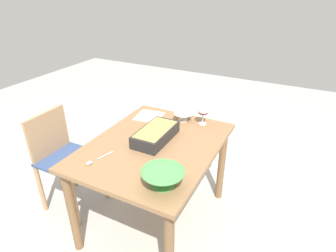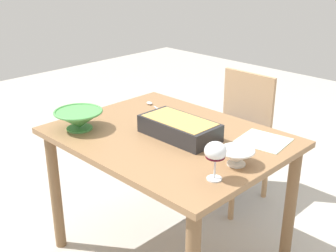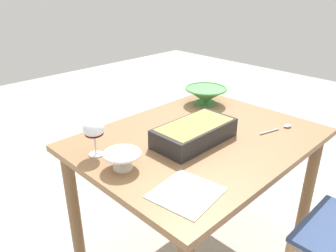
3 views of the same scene
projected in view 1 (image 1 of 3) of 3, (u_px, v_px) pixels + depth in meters
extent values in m
plane|color=#B2ADA3|center=(156.00, 219.00, 2.33)|extent=(8.00, 8.00, 0.00)
cube|color=olive|center=(154.00, 146.00, 2.00)|extent=(1.11, 0.86, 0.03)
cylinder|color=brown|center=(147.00, 145.00, 2.71)|extent=(0.06, 0.06, 0.69)
cylinder|color=brown|center=(72.00, 212.00, 1.92)|extent=(0.06, 0.06, 0.69)
cylinder|color=brown|center=(221.00, 165.00, 2.41)|extent=(0.06, 0.06, 0.69)
cube|color=#334772|center=(69.00, 159.00, 2.28)|extent=(0.40, 0.41, 0.02)
cube|color=tan|center=(48.00, 133.00, 2.27)|extent=(0.38, 0.02, 0.36)
cylinder|color=tan|center=(75.00, 203.00, 2.17)|extent=(0.04, 0.04, 0.45)
cylinder|color=tan|center=(105.00, 177.00, 2.46)|extent=(0.04, 0.04, 0.45)
cylinder|color=tan|center=(41.00, 189.00, 2.32)|extent=(0.04, 0.04, 0.45)
cylinder|color=tan|center=(73.00, 165.00, 2.61)|extent=(0.04, 0.04, 0.45)
cylinder|color=white|center=(202.00, 124.00, 2.26)|extent=(0.06, 0.06, 0.01)
cylinder|color=white|center=(203.00, 119.00, 2.24)|extent=(0.01, 0.01, 0.08)
ellipsoid|color=white|center=(203.00, 110.00, 2.21)|extent=(0.09, 0.09, 0.07)
ellipsoid|color=#4C0A19|center=(203.00, 113.00, 2.22)|extent=(0.08, 0.08, 0.03)
cube|color=#262628|center=(156.00, 134.00, 2.02)|extent=(0.39, 0.20, 0.09)
cube|color=tan|center=(156.00, 130.00, 2.01)|extent=(0.35, 0.18, 0.02)
cylinder|color=#4C994C|center=(163.00, 185.00, 1.59)|extent=(0.13, 0.13, 0.01)
cone|color=#4C994C|center=(163.00, 178.00, 1.57)|extent=(0.24, 0.24, 0.09)
torus|color=#4C994C|center=(163.00, 172.00, 1.55)|extent=(0.25, 0.25, 0.01)
cylinder|color=white|center=(183.00, 120.00, 2.32)|extent=(0.08, 0.08, 0.01)
cone|color=white|center=(183.00, 117.00, 2.30)|extent=(0.14, 0.14, 0.06)
torus|color=white|center=(183.00, 113.00, 2.29)|extent=(0.15, 0.15, 0.01)
cylinder|color=silver|center=(105.00, 155.00, 1.85)|extent=(0.12, 0.04, 0.01)
ellipsoid|color=silver|center=(89.00, 163.00, 1.77)|extent=(0.05, 0.04, 0.01)
cube|color=#B2CCB7|center=(149.00, 116.00, 2.39)|extent=(0.25, 0.24, 0.00)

